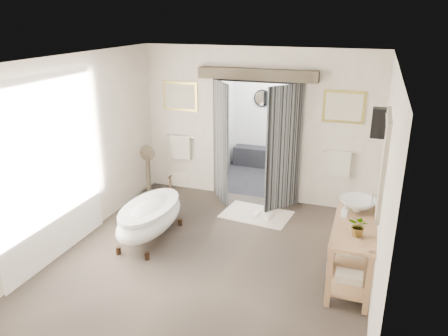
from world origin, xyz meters
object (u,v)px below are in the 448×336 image
(vanity, at_px, (351,245))
(rug, at_px, (257,214))
(basin, at_px, (357,205))
(clawfoot_tub, at_px, (150,217))

(vanity, bearing_deg, rug, 138.66)
(rug, xyz_separation_m, basin, (1.73, -1.11, 0.93))
(rug, bearing_deg, vanity, -41.34)
(clawfoot_tub, xyz_separation_m, rug, (1.39, 1.41, -0.39))
(vanity, bearing_deg, basin, 87.40)
(vanity, relative_size, basin, 3.15)
(clawfoot_tub, xyz_separation_m, vanity, (3.10, -0.09, 0.11))
(vanity, bearing_deg, clawfoot_tub, 178.33)
(clawfoot_tub, height_order, vanity, vanity)
(vanity, relative_size, rug, 1.33)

